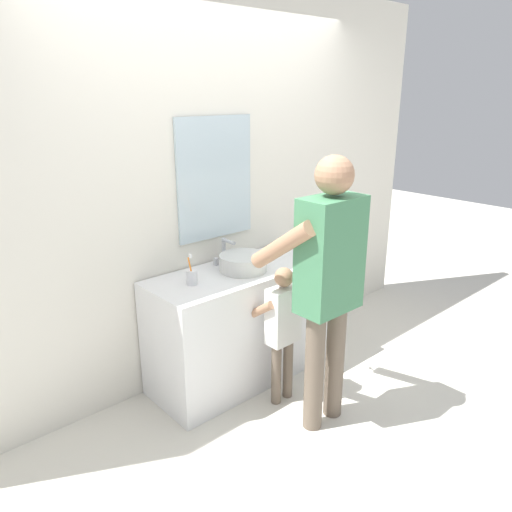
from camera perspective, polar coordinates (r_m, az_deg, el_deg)
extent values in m
plane|color=silver|center=(3.53, 1.68, -15.44)|extent=(14.00, 14.00, 0.00)
cube|color=silver|center=(3.46, -5.25, 8.09)|extent=(4.40, 0.08, 2.70)
cube|color=silver|center=(3.41, -4.75, 8.96)|extent=(0.62, 0.02, 0.83)
cube|color=white|center=(3.52, -1.64, -7.85)|extent=(1.33, 0.54, 0.82)
cylinder|color=silver|center=(3.32, -1.49, -0.78)|extent=(0.32, 0.32, 0.11)
cylinder|color=#B1B1AD|center=(3.32, -1.50, -0.69)|extent=(0.27, 0.27, 0.09)
cylinder|color=#B7BABF|center=(3.47, -3.77, 0.64)|extent=(0.03, 0.03, 0.18)
cylinder|color=#B7BABF|center=(3.40, -3.17, 1.69)|extent=(0.02, 0.12, 0.02)
cylinder|color=#B7BABF|center=(3.45, -4.66, -0.63)|extent=(0.04, 0.04, 0.05)
cylinder|color=#B7BABF|center=(3.53, -2.85, -0.13)|extent=(0.04, 0.04, 0.05)
cylinder|color=silver|center=(3.11, -7.46, -2.46)|extent=(0.07, 0.07, 0.09)
cylinder|color=orange|center=(3.08, -7.56, -1.65)|extent=(0.03, 0.03, 0.17)
cube|color=white|center=(3.05, -7.63, 0.02)|extent=(0.01, 0.02, 0.02)
cylinder|color=#6B5B4C|center=(3.31, 2.36, -13.48)|extent=(0.07, 0.07, 0.43)
cylinder|color=#6B5B4C|center=(3.38, 3.72, -12.81)|extent=(0.07, 0.07, 0.43)
cube|color=white|center=(3.15, 3.17, -6.87)|extent=(0.22, 0.12, 0.38)
sphere|color=#A87A5B|center=(3.05, 3.26, -2.46)|extent=(0.12, 0.12, 0.12)
cylinder|color=#A87A5B|center=(3.13, 0.35, -6.38)|extent=(0.05, 0.26, 0.21)
cylinder|color=#A87A5B|center=(3.28, 3.44, -5.20)|extent=(0.05, 0.26, 0.21)
cylinder|color=#6B5B4C|center=(3.04, 6.77, -13.19)|extent=(0.12, 0.12, 0.77)
cylinder|color=#6B5B4C|center=(3.16, 9.13, -11.89)|extent=(0.12, 0.12, 0.77)
cube|color=#427F56|center=(2.80, 8.62, 0.12)|extent=(0.38, 0.22, 0.67)
sphere|color=#A87A5B|center=(2.69, 9.09, 9.27)|extent=(0.22, 0.22, 0.22)
cylinder|color=#A87A5B|center=(2.74, 3.06, 1.22)|extent=(0.09, 0.46, 0.36)
cylinder|color=#A87A5B|center=(3.04, 8.70, 2.78)|extent=(0.09, 0.46, 0.36)
cylinder|color=orange|center=(3.20, 6.15, 0.42)|extent=(0.01, 0.14, 0.03)
cube|color=white|center=(3.25, 5.18, 0.93)|extent=(0.01, 0.02, 0.02)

